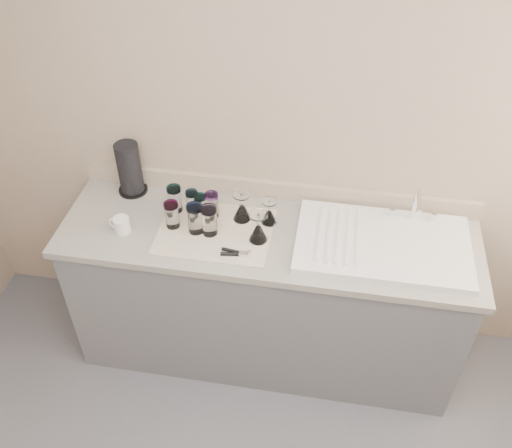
% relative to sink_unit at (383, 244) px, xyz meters
% --- Properties ---
extents(room_envelope, '(3.54, 3.50, 2.52)m').
position_rel_sink_unit_xyz_m(room_envelope, '(-0.55, -1.20, 0.64)').
color(room_envelope, '#525257').
rests_on(room_envelope, ground).
extents(counter_unit, '(2.06, 0.62, 0.90)m').
position_rel_sink_unit_xyz_m(counter_unit, '(-0.55, -0.00, -0.47)').
color(counter_unit, slate).
rests_on(counter_unit, ground).
extents(sink_unit, '(0.82, 0.50, 0.22)m').
position_rel_sink_unit_xyz_m(sink_unit, '(0.00, 0.00, 0.00)').
color(sink_unit, white).
rests_on(sink_unit, counter_unit).
extents(dish_towel, '(0.55, 0.42, 0.01)m').
position_rel_sink_unit_xyz_m(dish_towel, '(-0.81, -0.03, -0.02)').
color(dish_towel, silver).
rests_on(dish_towel, counter_unit).
extents(tumbler_teal, '(0.07, 0.07, 0.14)m').
position_rel_sink_unit_xyz_m(tumbler_teal, '(-1.04, 0.09, 0.06)').
color(tumbler_teal, white).
rests_on(tumbler_teal, dish_towel).
extents(tumbler_cyan, '(0.06, 0.06, 0.13)m').
position_rel_sink_unit_xyz_m(tumbler_cyan, '(-0.95, 0.09, 0.05)').
color(tumbler_cyan, white).
rests_on(tumbler_cyan, dish_towel).
extents(tumbler_purple, '(0.07, 0.07, 0.14)m').
position_rel_sink_unit_xyz_m(tumbler_purple, '(-0.85, 0.08, 0.06)').
color(tumbler_purple, white).
rests_on(tumbler_purple, dish_towel).
extents(tumbler_magenta, '(0.07, 0.07, 0.14)m').
position_rel_sink_unit_xyz_m(tumbler_magenta, '(-1.02, -0.03, 0.06)').
color(tumbler_magenta, white).
rests_on(tumbler_magenta, dish_towel).
extents(tumbler_blue, '(0.08, 0.08, 0.16)m').
position_rel_sink_unit_xyz_m(tumbler_blue, '(-0.90, -0.05, 0.07)').
color(tumbler_blue, white).
rests_on(tumbler_blue, dish_towel).
extents(tumbler_lavender, '(0.08, 0.08, 0.16)m').
position_rel_sink_unit_xyz_m(tumbler_lavender, '(-0.83, -0.05, 0.07)').
color(tumbler_lavender, white).
rests_on(tumbler_lavender, dish_towel).
extents(tumbler_extra, '(0.06, 0.06, 0.13)m').
position_rel_sink_unit_xyz_m(tumbler_extra, '(-0.90, 0.07, 0.05)').
color(tumbler_extra, white).
rests_on(tumbler_extra, dish_towel).
extents(goblet_back_left, '(0.09, 0.09, 0.16)m').
position_rel_sink_unit_xyz_m(goblet_back_left, '(-0.70, 0.08, 0.04)').
color(goblet_back_left, white).
rests_on(goblet_back_left, dish_towel).
extents(goblet_back_right, '(0.08, 0.08, 0.14)m').
position_rel_sink_unit_xyz_m(goblet_back_right, '(-0.56, 0.08, 0.03)').
color(goblet_back_right, white).
rests_on(goblet_back_right, dish_towel).
extents(goblet_front_right, '(0.09, 0.09, 0.16)m').
position_rel_sink_unit_xyz_m(goblet_front_right, '(-0.59, -0.06, 0.04)').
color(goblet_front_right, white).
rests_on(goblet_front_right, dish_towel).
extents(can_opener, '(0.14, 0.05, 0.02)m').
position_rel_sink_unit_xyz_m(can_opener, '(-0.68, -0.18, -0.00)').
color(can_opener, silver).
rests_on(can_opener, dish_towel).
extents(white_mug, '(0.11, 0.09, 0.08)m').
position_rel_sink_unit_xyz_m(white_mug, '(-1.26, -0.10, 0.02)').
color(white_mug, white).
rests_on(white_mug, counter_unit).
extents(paper_towel_roll, '(0.15, 0.15, 0.29)m').
position_rel_sink_unit_xyz_m(paper_towel_roll, '(-1.31, 0.21, 0.12)').
color(paper_towel_roll, black).
rests_on(paper_towel_roll, counter_unit).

